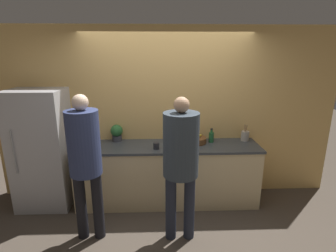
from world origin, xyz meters
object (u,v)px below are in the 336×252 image
Objects in this scene: fruit_bowl at (195,140)px; cup_black at (156,146)px; person_center at (181,156)px; refrigerator at (42,150)px; utensil_crock at (245,136)px; person_left at (85,156)px; bottle_green at (211,137)px; potted_plant at (117,132)px.

cup_black is at bearing -156.67° from fruit_bowl.
person_center is 0.99m from fruit_bowl.
refrigerator is 5.19× the size of fruit_bowl.
person_center reaches higher than cup_black.
refrigerator is at bearing -176.79° from utensil_crock.
person_left reaches higher than fruit_bowl.
fruit_bowl reaches higher than cup_black.
bottle_green reaches higher than cup_black.
refrigerator is at bearing 174.75° from cup_black.
person_center is at bearing -136.80° from utensil_crock.
fruit_bowl is 1.31× the size of potted_plant.
fruit_bowl is at bearing -174.93° from utensil_crock.
person_center is 1.10m from bottle_green.
fruit_bowl is at bearing -5.90° from potted_plant.
bottle_green is 0.84× the size of potted_plant.
utensil_crock is (3.00, 0.17, 0.12)m from refrigerator.
potted_plant is at bearing 174.10° from fruit_bowl.
potted_plant is at bearing 129.94° from person_center.
fruit_bowl is 1.19m from potted_plant.
cup_black is at bearing -31.81° from potted_plant.
person_left is 1.02× the size of person_center.
bottle_green is at bearing -4.11° from potted_plant.
person_center reaches higher than bottle_green.
utensil_crock is at bearing 13.26° from cup_black.
refrigerator is 3.01m from utensil_crock.
bottle_green is 2.22× the size of cup_black.
cup_black is at bearing -161.87° from bottle_green.
person_left is at bearing -156.18° from utensil_crock.
refrigerator is at bearing 136.79° from person_left.
person_center reaches higher than utensil_crock.
cup_black is (-1.36, -0.32, -0.03)m from utensil_crock.
refrigerator is at bearing 156.55° from person_center.
potted_plant is (1.04, 0.22, 0.18)m from refrigerator.
person_center is 8.27× the size of bottle_green.
fruit_bowl is (0.30, 0.94, -0.13)m from person_center.
potted_plant reaches higher than bottle_green.
person_left reaches higher than refrigerator.
potted_plant reaches higher than fruit_bowl.
utensil_crock is (2.17, 0.96, -0.09)m from person_left.
bottle_green is at bearing -174.73° from utensil_crock.
person_left is 1.87m from bottle_green.
cup_black is (-0.83, -0.27, -0.04)m from bottle_green.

